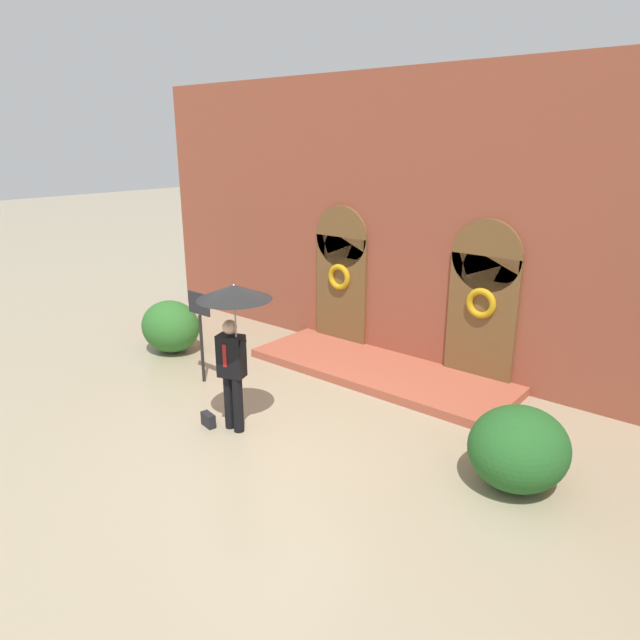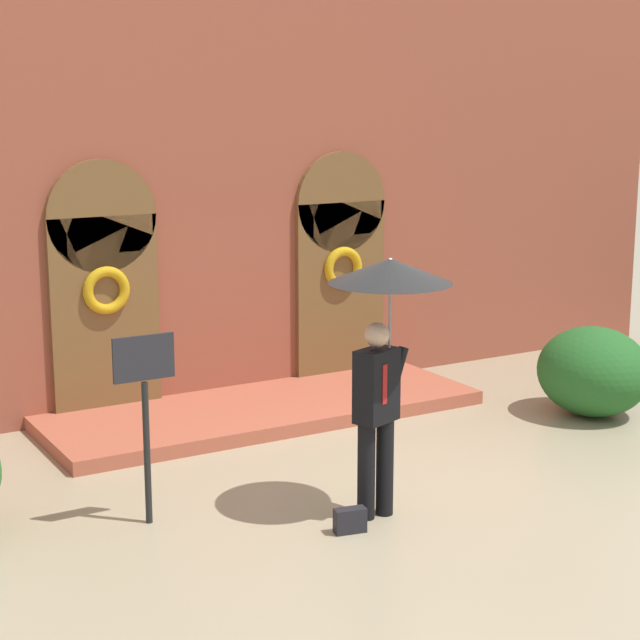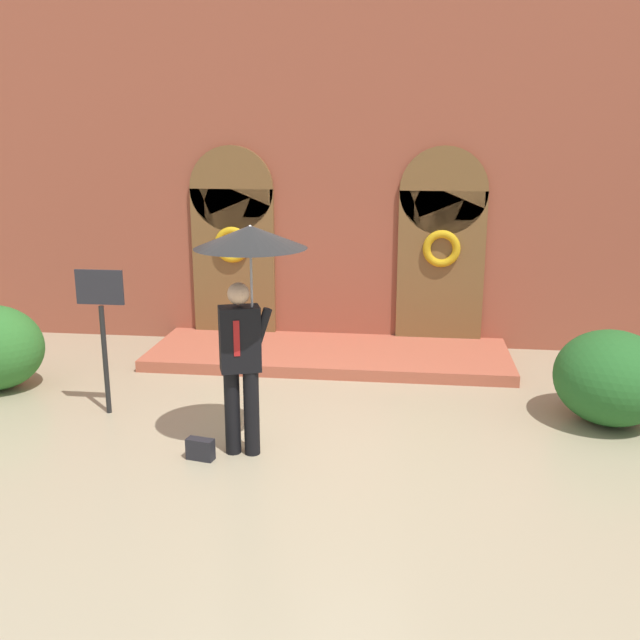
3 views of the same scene
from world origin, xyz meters
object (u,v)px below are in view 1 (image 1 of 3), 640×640
handbag (208,420)px  shrub_left (171,326)px  shrub_right (518,448)px  person_with_umbrella (234,314)px  sign_post (200,322)px

handbag → shrub_left: shrub_left is taller
shrub_right → person_with_umbrella: bearing=-161.0°
handbag → shrub_left: bearing=163.3°
person_with_umbrella → handbag: person_with_umbrella is taller
shrub_right → shrub_left: bearing=178.7°
handbag → sign_post: sign_post is taller
person_with_umbrella → handbag: size_ratio=8.44×
person_with_umbrella → shrub_left: person_with_umbrella is taller
handbag → shrub_right: 4.64m
shrub_left → shrub_right: (7.59, -0.18, -0.02)m
person_with_umbrella → shrub_left: (-3.73, 1.51, -1.36)m
shrub_right → sign_post: bearing=-175.7°
person_with_umbrella → shrub_right: 4.32m
shrub_left → handbag: bearing=-27.9°
shrub_left → person_with_umbrella: bearing=-22.1°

